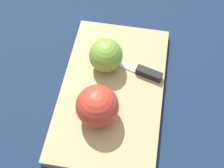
# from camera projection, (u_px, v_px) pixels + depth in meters

# --- Properties ---
(ground_plane) EXTENTS (4.00, 4.00, 0.00)m
(ground_plane) POSITION_uv_depth(u_px,v_px,m) (112.00, 94.00, 0.70)
(ground_plane) COLOR #14233D
(cutting_board) EXTENTS (0.38, 0.23, 0.02)m
(cutting_board) POSITION_uv_depth(u_px,v_px,m) (112.00, 91.00, 0.69)
(cutting_board) COLOR tan
(cutting_board) RESTS_ON ground_plane
(apple_half_left) EXTENTS (0.09, 0.09, 0.09)m
(apple_half_left) POSITION_uv_depth(u_px,v_px,m) (97.00, 106.00, 0.61)
(apple_half_left) COLOR red
(apple_half_left) RESTS_ON cutting_board
(apple_half_right) EXTENTS (0.07, 0.07, 0.07)m
(apple_half_right) POSITION_uv_depth(u_px,v_px,m) (106.00, 55.00, 0.68)
(apple_half_right) COLOR olive
(apple_half_right) RESTS_ON cutting_board
(knife) EXTENTS (0.05, 0.16, 0.02)m
(knife) POSITION_uv_depth(u_px,v_px,m) (143.00, 71.00, 0.70)
(knife) COLOR silver
(knife) RESTS_ON cutting_board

